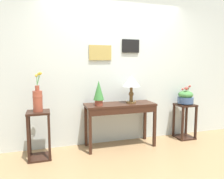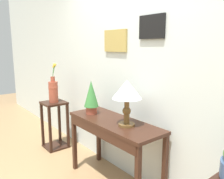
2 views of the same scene
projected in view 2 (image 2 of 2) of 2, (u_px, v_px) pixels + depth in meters
back_wall_with_art at (135, 59)px, 2.57m from camera, size 9.00×0.13×2.80m
console_table at (112, 130)px, 2.50m from camera, size 1.18×0.44×0.75m
table_lamp at (127, 92)px, 2.28m from camera, size 0.30×0.30×0.47m
potted_plant_on_console at (91, 96)px, 2.72m from camera, size 0.17×0.17×0.40m
pedestal_stand_left at (55, 125)px, 3.52m from camera, size 0.33×0.33×0.72m
flower_vase_tall_left at (53, 89)px, 3.41m from camera, size 0.15×0.14×0.58m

